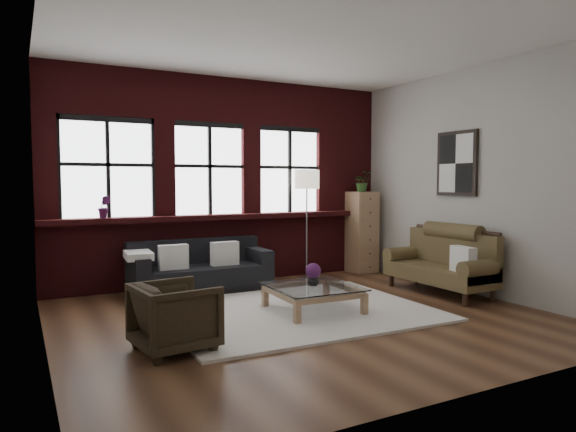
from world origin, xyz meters
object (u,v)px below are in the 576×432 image
vase (313,280)px  vintage_settee (439,262)px  floor_lamp (307,220)px  coffee_table (313,299)px  dark_sofa (201,267)px  drawer_chest (362,232)px  armchair (175,317)px

vase → vintage_settee: bearing=1.9°
vintage_settee → floor_lamp: floor_lamp is taller
coffee_table → floor_lamp: bearing=62.1°
vintage_settee → coffee_table: (-2.11, -0.07, -0.29)m
dark_sofa → vase: bearing=-65.1°
dark_sofa → vase: dark_sofa is taller
vintage_settee → drawer_chest: (0.10, 1.96, 0.25)m
vase → drawer_chest: bearing=42.7°
vintage_settee → armchair: bearing=-170.3°
dark_sofa → vintage_settee: vintage_settee is taller
armchair → vase: armchair is taller
vase → drawer_chest: 3.02m
drawer_chest → dark_sofa: bearing=-175.1°
armchair → drawer_chest: size_ratio=0.51×
vintage_settee → armchair: vintage_settee is taller
coffee_table → floor_lamp: 2.27m
dark_sofa → vase: 1.96m
dark_sofa → armchair: (-1.04, -2.39, -0.03)m
armchair → floor_lamp: floor_lamp is taller
vintage_settee → armchair: 4.04m
vintage_settee → coffee_table: bearing=-178.1°
vintage_settee → floor_lamp: bearing=121.7°
dark_sofa → armchair: 2.60m
vintage_settee → coffee_table: size_ratio=1.68×
armchair → coffee_table: armchair is taller
armchair → vase: bearing=-79.1°
dark_sofa → vintage_settee: bearing=-30.2°
coffee_table → drawer_chest: drawer_chest is taller
dark_sofa → armchair: dark_sofa is taller
vase → floor_lamp: 2.20m
vase → armchair: bearing=-161.9°
armchair → vintage_settee: bearing=-87.5°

